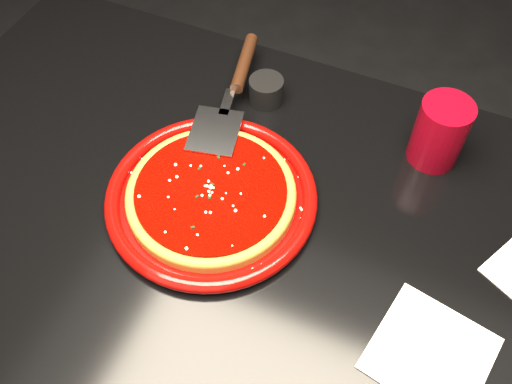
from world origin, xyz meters
TOP-DOWN VIEW (x-y plane):
  - table at (0.00, 0.00)m, footprint 1.20×0.80m
  - plate at (-0.06, 0.04)m, footprint 0.40×0.40m
  - pizza_crust at (-0.06, 0.04)m, footprint 0.32×0.32m
  - pizza_crust_rim at (-0.06, 0.04)m, footprint 0.32×0.32m
  - pizza_sauce at (-0.06, 0.04)m, footprint 0.28×0.28m
  - parmesan_dusting at (-0.06, 0.04)m, footprint 0.22×0.22m
  - basil_flecks at (-0.06, 0.04)m, footprint 0.20×0.20m
  - pizza_server at (-0.11, 0.23)m, footprint 0.16×0.34m
  - cup at (0.22, 0.26)m, footprint 0.09×0.09m
  - napkin_a at (0.30, -0.06)m, footprint 0.17×0.17m
  - ramekin at (-0.07, 0.27)m, footprint 0.06×0.06m

SIDE VIEW (x-z plane):
  - table at x=0.00m, z-range 0.00..0.75m
  - napkin_a at x=0.30m, z-range 0.75..0.75m
  - plate at x=-0.06m, z-range 0.75..0.77m
  - pizza_crust at x=-0.06m, z-range 0.76..0.77m
  - pizza_crust_rim at x=-0.06m, z-range 0.76..0.78m
  - ramekin at x=-0.07m, z-range 0.75..0.80m
  - pizza_sauce at x=-0.06m, z-range 0.77..0.78m
  - basil_flecks at x=-0.06m, z-range 0.78..0.78m
  - parmesan_dusting at x=-0.06m, z-range 0.78..0.79m
  - pizza_server at x=-0.11m, z-range 0.78..0.80m
  - cup at x=0.22m, z-range 0.75..0.86m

